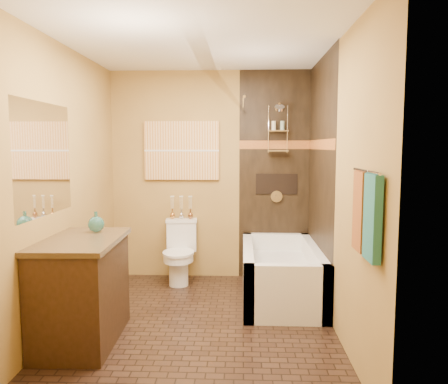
# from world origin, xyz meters

# --- Properties ---
(floor) EXTENTS (3.00, 3.00, 0.00)m
(floor) POSITION_xyz_m (0.00, 0.00, 0.00)
(floor) COLOR black
(floor) RESTS_ON ground
(wall_left) EXTENTS (0.02, 3.00, 2.50)m
(wall_left) POSITION_xyz_m (-1.20, 0.00, 1.25)
(wall_left) COLOR #AF8B43
(wall_left) RESTS_ON floor
(wall_right) EXTENTS (0.02, 3.00, 2.50)m
(wall_right) POSITION_xyz_m (1.20, 0.00, 1.25)
(wall_right) COLOR #AF8B43
(wall_right) RESTS_ON floor
(wall_back) EXTENTS (2.40, 0.02, 2.50)m
(wall_back) POSITION_xyz_m (0.00, 1.50, 1.25)
(wall_back) COLOR #AF8B43
(wall_back) RESTS_ON floor
(wall_front) EXTENTS (2.40, 0.02, 2.50)m
(wall_front) POSITION_xyz_m (0.00, -1.50, 1.25)
(wall_front) COLOR #AF8B43
(wall_front) RESTS_ON floor
(ceiling) EXTENTS (3.00, 3.00, 0.00)m
(ceiling) POSITION_xyz_m (0.00, 0.00, 2.50)
(ceiling) COLOR silver
(ceiling) RESTS_ON wall_back
(alcove_tile_back) EXTENTS (0.85, 0.01, 2.50)m
(alcove_tile_back) POSITION_xyz_m (0.78, 1.49, 1.25)
(alcove_tile_back) COLOR black
(alcove_tile_back) RESTS_ON wall_back
(alcove_tile_right) EXTENTS (0.01, 1.50, 2.50)m
(alcove_tile_right) POSITION_xyz_m (1.19, 0.75, 1.25)
(alcove_tile_right) COLOR black
(alcove_tile_right) RESTS_ON wall_right
(mosaic_band_back) EXTENTS (0.85, 0.01, 0.10)m
(mosaic_band_back) POSITION_xyz_m (0.78, 1.48, 1.62)
(mosaic_band_back) COLOR brown
(mosaic_band_back) RESTS_ON alcove_tile_back
(mosaic_band_right) EXTENTS (0.01, 1.50, 0.10)m
(mosaic_band_right) POSITION_xyz_m (1.18, 0.75, 1.62)
(mosaic_band_right) COLOR brown
(mosaic_band_right) RESTS_ON alcove_tile_right
(alcove_niche) EXTENTS (0.50, 0.01, 0.25)m
(alcove_niche) POSITION_xyz_m (0.80, 1.48, 1.15)
(alcove_niche) COLOR black
(alcove_niche) RESTS_ON alcove_tile_back
(shower_fixtures) EXTENTS (0.24, 0.33, 1.16)m
(shower_fixtures) POSITION_xyz_m (0.80, 1.38, 1.67)
(shower_fixtures) COLOR silver
(shower_fixtures) RESTS_ON floor
(curtain_rod) EXTENTS (0.03, 1.55, 0.03)m
(curtain_rod) POSITION_xyz_m (0.40, 0.75, 2.02)
(curtain_rod) COLOR silver
(curtain_rod) RESTS_ON wall_back
(towel_bar) EXTENTS (0.02, 0.55, 0.02)m
(towel_bar) POSITION_xyz_m (1.15, -1.05, 1.45)
(towel_bar) COLOR silver
(towel_bar) RESTS_ON wall_right
(towel_teal) EXTENTS (0.05, 0.22, 0.52)m
(towel_teal) POSITION_xyz_m (1.16, -1.18, 1.18)
(towel_teal) COLOR #217069
(towel_teal) RESTS_ON towel_bar
(towel_rust) EXTENTS (0.05, 0.22, 0.52)m
(towel_rust) POSITION_xyz_m (1.16, -0.92, 1.18)
(towel_rust) COLOR brown
(towel_rust) RESTS_ON towel_bar
(sunset_painting) EXTENTS (0.90, 0.04, 0.70)m
(sunset_painting) POSITION_xyz_m (-0.34, 1.48, 1.55)
(sunset_painting) COLOR orange
(sunset_painting) RESTS_ON wall_back
(vanity_mirror) EXTENTS (0.01, 1.00, 0.90)m
(vanity_mirror) POSITION_xyz_m (-1.19, -0.36, 1.50)
(vanity_mirror) COLOR white
(vanity_mirror) RESTS_ON wall_left
(bathtub) EXTENTS (0.80, 1.50, 0.55)m
(bathtub) POSITION_xyz_m (0.80, 0.75, 0.22)
(bathtub) COLOR white
(bathtub) RESTS_ON floor
(toilet) EXTENTS (0.39, 0.56, 0.73)m
(toilet) POSITION_xyz_m (-0.34, 1.23, 0.37)
(toilet) COLOR white
(toilet) RESTS_ON floor
(vanity) EXTENTS (0.62, 0.99, 0.86)m
(vanity) POSITION_xyz_m (-0.92, -0.36, 0.43)
(vanity) COLOR black
(vanity) RESTS_ON floor
(teal_bottle) EXTENTS (0.14, 0.14, 0.22)m
(teal_bottle) POSITION_xyz_m (-0.87, -0.10, 0.95)
(teal_bottle) COLOR #22675D
(teal_bottle) RESTS_ON vanity
(bud_vases) EXTENTS (0.28, 0.06, 0.27)m
(bud_vases) POSITION_xyz_m (-0.34, 1.39, 0.88)
(bud_vases) COLOR #C3853D
(bud_vases) RESTS_ON toilet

